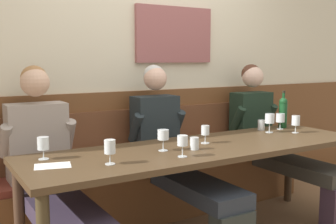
{
  "coord_description": "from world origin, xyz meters",
  "views": [
    {
      "loc": [
        -1.73,
        -2.22,
        1.38
      ],
      "look_at": [
        -0.13,
        0.45,
        0.97
      ],
      "focal_mm": 43.51,
      "sensor_mm": 36.0,
      "label": 1
    }
  ],
  "objects_px": {
    "wine_glass_center_front": "(183,141)",
    "wine_glass_center_rear": "(163,135)",
    "person_left_seat": "(175,151)",
    "wine_glass_near_bucket": "(296,121)",
    "person_center_right_seat": "(49,168)",
    "person_center_left_seat": "(274,138)",
    "water_tumbler_center": "(194,143)",
    "water_tumbler_left": "(261,125)",
    "dining_table": "(204,155)",
    "wall_bench": "(159,183)",
    "wine_glass_mid_right": "(205,131)",
    "wine_glass_right_end": "(110,148)",
    "wine_glass_by_bottle": "(270,119)",
    "wine_glass_left_end": "(43,145)",
    "wine_bottle_clear_water": "(283,111)",
    "wine_glass_mid_left": "(280,119)"
  },
  "relations": [
    {
      "from": "dining_table",
      "to": "wine_glass_mid_right",
      "type": "height_order",
      "value": "wine_glass_mid_right"
    },
    {
      "from": "wine_bottle_clear_water",
      "to": "person_center_left_seat",
      "type": "bearing_deg",
      "value": 135.55
    },
    {
      "from": "dining_table",
      "to": "wine_glass_right_end",
      "type": "height_order",
      "value": "wine_glass_right_end"
    },
    {
      "from": "dining_table",
      "to": "wine_glass_center_rear",
      "type": "xyz_separation_m",
      "value": [
        -0.34,
        0.01,
        0.18
      ]
    },
    {
      "from": "dining_table",
      "to": "wine_glass_center_rear",
      "type": "relative_size",
      "value": 17.83
    },
    {
      "from": "wine_glass_center_front",
      "to": "wine_glass_center_rear",
      "type": "height_order",
      "value": "wine_glass_center_rear"
    },
    {
      "from": "wine_glass_center_front",
      "to": "wine_glass_by_bottle",
      "type": "distance_m",
      "value": 1.18
    },
    {
      "from": "wine_glass_right_end",
      "to": "water_tumbler_center",
      "type": "xyz_separation_m",
      "value": [
        0.67,
        0.07,
        -0.06
      ]
    },
    {
      "from": "wine_glass_center_rear",
      "to": "wine_glass_mid_left",
      "type": "relative_size",
      "value": 1.04
    },
    {
      "from": "person_left_seat",
      "to": "wine_glass_center_front",
      "type": "height_order",
      "value": "person_left_seat"
    },
    {
      "from": "water_tumbler_left",
      "to": "wine_glass_by_bottle",
      "type": "bearing_deg",
      "value": -101.56
    },
    {
      "from": "water_tumbler_center",
      "to": "wine_glass_by_bottle",
      "type": "bearing_deg",
      "value": 13.15
    },
    {
      "from": "water_tumbler_left",
      "to": "dining_table",
      "type": "bearing_deg",
      "value": -161.51
    },
    {
      "from": "person_center_right_seat",
      "to": "wine_glass_mid_right",
      "type": "xyz_separation_m",
      "value": [
        1.1,
        -0.27,
        0.19
      ]
    },
    {
      "from": "wine_bottle_clear_water",
      "to": "water_tumbler_left",
      "type": "bearing_deg",
      "value": -179.39
    },
    {
      "from": "dining_table",
      "to": "wine_glass_by_bottle",
      "type": "height_order",
      "value": "wine_glass_by_bottle"
    },
    {
      "from": "wall_bench",
      "to": "person_left_seat",
      "type": "height_order",
      "value": "person_left_seat"
    },
    {
      "from": "person_left_seat",
      "to": "wine_glass_center_rear",
      "type": "xyz_separation_m",
      "value": [
        -0.29,
        -0.32,
        0.21
      ]
    },
    {
      "from": "wine_glass_mid_left",
      "to": "water_tumbler_center",
      "type": "relative_size",
      "value": 1.64
    },
    {
      "from": "wine_glass_mid_right",
      "to": "wine_glass_right_end",
      "type": "height_order",
      "value": "wine_glass_right_end"
    },
    {
      "from": "wine_glass_mid_right",
      "to": "wine_glass_mid_left",
      "type": "xyz_separation_m",
      "value": [
        0.95,
        0.16,
        0.0
      ]
    },
    {
      "from": "wine_glass_center_rear",
      "to": "wine_glass_mid_left",
      "type": "height_order",
      "value": "wine_glass_center_rear"
    },
    {
      "from": "wine_bottle_clear_water",
      "to": "wine_glass_by_bottle",
      "type": "xyz_separation_m",
      "value": [
        -0.3,
        -0.13,
        -0.04
      ]
    },
    {
      "from": "wall_bench",
      "to": "wine_glass_center_front",
      "type": "bearing_deg",
      "value": -110.18
    },
    {
      "from": "wine_glass_near_bucket",
      "to": "wine_glass_by_bottle",
      "type": "distance_m",
      "value": 0.22
    },
    {
      "from": "wine_glass_left_end",
      "to": "wine_glass_center_rear",
      "type": "relative_size",
      "value": 0.97
    },
    {
      "from": "wine_glass_by_bottle",
      "to": "water_tumbler_left",
      "type": "height_order",
      "value": "wine_glass_by_bottle"
    },
    {
      "from": "person_center_left_seat",
      "to": "wine_glass_by_bottle",
      "type": "relative_size",
      "value": 8.07
    },
    {
      "from": "dining_table",
      "to": "wine_glass_near_bucket",
      "type": "distance_m",
      "value": 1.0
    },
    {
      "from": "person_left_seat",
      "to": "wine_glass_mid_right",
      "type": "relative_size",
      "value": 9.74
    },
    {
      "from": "person_center_right_seat",
      "to": "person_center_left_seat",
      "type": "height_order",
      "value": "person_center_right_seat"
    },
    {
      "from": "person_center_left_seat",
      "to": "wine_glass_center_rear",
      "type": "relative_size",
      "value": 8.95
    },
    {
      "from": "wine_glass_right_end",
      "to": "person_left_seat",
      "type": "bearing_deg",
      "value": 32.06
    },
    {
      "from": "wine_bottle_clear_water",
      "to": "wine_glass_center_front",
      "type": "distance_m",
      "value": 1.51
    },
    {
      "from": "wine_glass_mid_right",
      "to": "wine_glass_left_end",
      "type": "distance_m",
      "value": 1.18
    },
    {
      "from": "person_center_left_seat",
      "to": "water_tumbler_left",
      "type": "height_order",
      "value": "person_center_left_seat"
    },
    {
      "from": "water_tumbler_center",
      "to": "water_tumbler_left",
      "type": "bearing_deg",
      "value": 19.74
    },
    {
      "from": "wine_glass_near_bucket",
      "to": "wine_glass_mid_right",
      "type": "xyz_separation_m",
      "value": [
        -0.93,
        0.04,
        -0.01
      ]
    },
    {
      "from": "person_left_seat",
      "to": "wine_glass_near_bucket",
      "type": "height_order",
      "value": "person_left_seat"
    },
    {
      "from": "person_center_left_seat",
      "to": "wine_glass_mid_right",
      "type": "relative_size",
      "value": 9.73
    },
    {
      "from": "person_center_right_seat",
      "to": "wine_glass_center_rear",
      "type": "height_order",
      "value": "person_center_right_seat"
    },
    {
      "from": "water_tumbler_left",
      "to": "water_tumbler_center",
      "type": "bearing_deg",
      "value": -160.26
    },
    {
      "from": "person_left_seat",
      "to": "wine_glass_near_bucket",
      "type": "xyz_separation_m",
      "value": [
        1.04,
        -0.31,
        0.2
      ]
    },
    {
      "from": "wine_glass_near_bucket",
      "to": "water_tumbler_center",
      "type": "bearing_deg",
      "value": -175.36
    },
    {
      "from": "person_center_right_seat",
      "to": "wall_bench",
      "type": "bearing_deg",
      "value": 17.69
    },
    {
      "from": "wine_glass_right_end",
      "to": "wine_glass_center_front",
      "type": "height_order",
      "value": "wine_glass_right_end"
    },
    {
      "from": "wine_glass_mid_right",
      "to": "wine_glass_center_front",
      "type": "relative_size",
      "value": 0.96
    },
    {
      "from": "dining_table",
      "to": "wine_glass_center_front",
      "type": "height_order",
      "value": "wine_glass_center_front"
    },
    {
      "from": "wine_glass_right_end",
      "to": "wine_glass_left_end",
      "type": "bearing_deg",
      "value": 133.5
    },
    {
      "from": "water_tumbler_left",
      "to": "wine_bottle_clear_water",
      "type": "bearing_deg",
      "value": 0.61
    }
  ]
}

